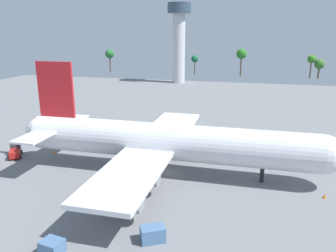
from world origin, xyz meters
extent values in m
plane|color=slate|center=(0.00, 0.00, 0.00)|extent=(236.88, 236.88, 0.00)
cylinder|color=silver|center=(0.00, 0.00, 6.07)|extent=(53.11, 6.68, 6.68)
sphere|color=silver|center=(26.55, 0.00, 6.07)|extent=(6.55, 6.55, 6.55)
sphere|color=silver|center=(-26.55, 0.00, 6.07)|extent=(5.68, 5.68, 5.68)
cube|color=red|center=(-22.31, 0.00, 14.75)|extent=(7.44, 0.50, 10.69)
cube|color=silver|center=(-23.37, -5.31, 7.07)|extent=(4.78, 10.02, 0.36)
cube|color=silver|center=(-23.37, 5.31, 7.07)|extent=(4.78, 10.02, 0.36)
cube|color=silver|center=(-2.66, -13.29, 5.06)|extent=(9.03, 22.58, 0.70)
cube|color=silver|center=(-2.66, 13.29, 5.06)|extent=(9.03, 22.58, 0.70)
cylinder|color=gray|center=(-1.66, -9.91, 3.31)|extent=(5.34, 2.81, 2.81)
cylinder|color=gray|center=(-1.66, -18.26, 3.31)|extent=(5.34, 2.81, 2.81)
cylinder|color=gray|center=(-1.66, 9.91, 3.31)|extent=(5.34, 2.81, 2.81)
cylinder|color=gray|center=(-1.66, 18.26, 3.31)|extent=(5.34, 2.81, 2.81)
cylinder|color=black|center=(16.99, 0.00, 1.36)|extent=(0.70, 0.70, 2.73)
cylinder|color=black|center=(-2.66, -3.67, 1.36)|extent=(0.70, 0.70, 2.73)
cylinder|color=black|center=(-2.66, 3.67, 1.36)|extent=(0.70, 0.70, 2.73)
cube|color=#333338|center=(-6.65, 25.99, 1.25)|extent=(2.12, 1.75, 1.51)
cube|color=#4C8C4C|center=(-6.78, 23.34, 1.03)|extent=(2.22, 3.75, 1.06)
cylinder|color=black|center=(-5.55, 25.75, 0.50)|extent=(0.33, 1.01, 1.00)
cylinder|color=black|center=(-7.76, 25.86, 0.50)|extent=(0.33, 1.01, 1.00)
cylinder|color=black|center=(-5.71, 22.47, 0.50)|extent=(0.33, 1.01, 1.00)
cylinder|color=black|center=(-7.93, 22.58, 0.50)|extent=(0.33, 1.01, 1.00)
cube|color=#333338|center=(-34.18, 1.34, 1.43)|extent=(2.81, 2.86, 2.08)
cube|color=#B21E19|center=(-32.73, -0.91, 1.01)|extent=(3.40, 3.78, 1.24)
cylinder|color=black|center=(-33.30, 1.96, 0.39)|extent=(0.65, 0.80, 0.77)
cylinder|color=black|center=(-35.11, 0.80, 0.39)|extent=(0.65, 0.80, 0.77)
cylinder|color=black|center=(-31.51, -0.83, 0.39)|extent=(0.65, 0.80, 0.77)
cylinder|color=black|center=(-33.31, -1.99, 0.39)|extent=(0.65, 0.80, 0.77)
cube|color=#4C729E|center=(3.45, -21.32, 0.99)|extent=(3.62, 3.19, 1.97)
cube|color=#4C729E|center=(-7.47, -26.63, 0.85)|extent=(2.85, 2.54, 1.70)
cone|color=orange|center=(26.65, -3.76, 0.36)|extent=(0.50, 0.50, 0.71)
cone|color=orange|center=(-26.65, 3.73, 0.40)|extent=(0.56, 0.56, 0.80)
cylinder|color=silver|center=(-22.69, 110.95, 16.88)|extent=(6.01, 6.01, 33.77)
cylinder|color=#334756|center=(-22.69, 110.95, 36.19)|extent=(11.43, 11.43, 4.85)
cylinder|color=#51381E|center=(-75.00, 144.57, 4.88)|extent=(0.74, 0.74, 9.75)
sphere|color=#256E30|center=(-75.00, 144.57, 11.44)|extent=(5.64, 5.64, 5.64)
cylinder|color=#51381E|center=(-20.37, 144.57, 4.09)|extent=(0.52, 0.52, 8.17)
sphere|color=#1A5F37|center=(-20.37, 144.57, 9.45)|extent=(4.27, 4.27, 4.27)
cylinder|color=#51381E|center=(6.69, 144.57, 5.50)|extent=(0.73, 0.73, 11.00)
sphere|color=#277621|center=(6.69, 144.57, 12.77)|extent=(5.89, 5.89, 5.89)
cylinder|color=#51381E|center=(44.54, 144.57, 4.61)|extent=(0.67, 0.67, 9.21)
sphere|color=#327E1E|center=(44.54, 144.57, 10.56)|extent=(4.50, 4.50, 4.50)
cylinder|color=#51381E|center=(48.83, 144.57, 3.13)|extent=(0.88, 0.88, 6.27)
sphere|color=#376F28|center=(48.83, 144.57, 7.90)|extent=(5.44, 5.44, 5.44)
camera|label=1|loc=(14.49, -56.80, 25.72)|focal=36.03mm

